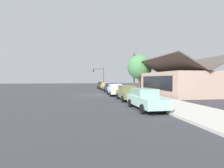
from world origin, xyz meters
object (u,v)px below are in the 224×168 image
object	(u,v)px
car_charcoal	(102,85)
fire_hydrant_red	(142,96)
car_mustard	(106,86)
shade_tree	(140,67)
car_navy	(111,88)
traffic_light_main	(100,74)
car_seafoam	(146,99)
car_ivory	(115,90)
car_olive	(128,93)
utility_pole_wooden	(134,71)

from	to	relation	value
car_charcoal	fire_hydrant_red	distance (m)	23.32
car_mustard	shade_tree	xyz separation A→B (m)	(4.27, 5.76, 3.64)
car_navy	shade_tree	world-z (taller)	shade_tree
car_navy	shade_tree	distance (m)	6.92
traffic_light_main	car_mustard	bearing A→B (deg)	1.48
traffic_light_main	car_seafoam	bearing A→B (deg)	0.31
car_ivory	traffic_light_main	size ratio (longest dim) A/B	0.92
car_olive	car_seafoam	distance (m)	5.88
car_seafoam	fire_hydrant_red	world-z (taller)	car_seafoam
car_ivory	car_seafoam	distance (m)	11.54
car_charcoal	shade_tree	size ratio (longest dim) A/B	0.65
traffic_light_main	car_ivory	bearing A→B (deg)	0.18
car_mustard	car_navy	xyz separation A→B (m)	(5.84, 0.08, 0.00)
shade_tree	utility_pole_wooden	world-z (taller)	utility_pole_wooden
car_navy	car_mustard	bearing A→B (deg)	179.41
car_mustard	traffic_light_main	size ratio (longest dim) A/B	0.91
car_ivory	shade_tree	size ratio (longest dim) A/B	0.71
car_olive	car_seafoam	xyz separation A→B (m)	(5.87, -0.14, 0.00)
car_mustard	shade_tree	distance (m)	8.04
car_navy	utility_pole_wooden	bearing A→B (deg)	125.23
car_seafoam	fire_hydrant_red	bearing A→B (deg)	162.72
car_charcoal	fire_hydrant_red	world-z (taller)	car_charcoal
car_olive	utility_pole_wooden	bearing A→B (deg)	161.13
car_charcoal	traffic_light_main	distance (m)	4.90
car_olive	shade_tree	size ratio (longest dim) A/B	0.68
shade_tree	fire_hydrant_red	size ratio (longest dim) A/B	9.49
car_seafoam	traffic_light_main	bearing A→B (deg)	179.73
car_charcoal	car_olive	bearing A→B (deg)	2.24
car_navy	fire_hydrant_red	distance (m)	12.05
shade_tree	utility_pole_wooden	xyz separation A→B (m)	(-2.39, -0.34, -0.53)
car_ivory	utility_pole_wooden	world-z (taller)	utility_pole_wooden
car_olive	traffic_light_main	world-z (taller)	traffic_light_main
car_charcoal	utility_pole_wooden	xyz separation A→B (m)	(7.33, 5.58, 3.11)
car_seafoam	fire_hydrant_red	xyz separation A→B (m)	(-4.96, 1.49, -0.32)
car_charcoal	car_seafoam	world-z (taller)	same
car_ivory	shade_tree	distance (m)	9.85
car_navy	fire_hydrant_red	xyz separation A→B (m)	(11.97, 1.33, -0.32)
shade_tree	traffic_light_main	world-z (taller)	shade_tree
car_seafoam	car_olive	bearing A→B (deg)	178.08
car_mustard	car_ivory	size ratio (longest dim) A/B	0.99
car_mustard	fire_hydrant_red	bearing A→B (deg)	3.27
car_charcoal	car_navy	size ratio (longest dim) A/B	0.94
car_mustard	car_olive	xyz separation A→B (m)	(16.89, 0.06, 0.00)
car_navy	utility_pole_wooden	distance (m)	7.34
car_olive	fire_hydrant_red	xyz separation A→B (m)	(0.92, 1.35, -0.32)
car_navy	car_olive	distance (m)	11.05
shade_tree	traffic_light_main	size ratio (longest dim) A/B	1.30
car_olive	shade_tree	distance (m)	14.32
car_seafoam	shade_tree	bearing A→B (deg)	161.92
car_mustard	fire_hydrant_red	distance (m)	17.87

